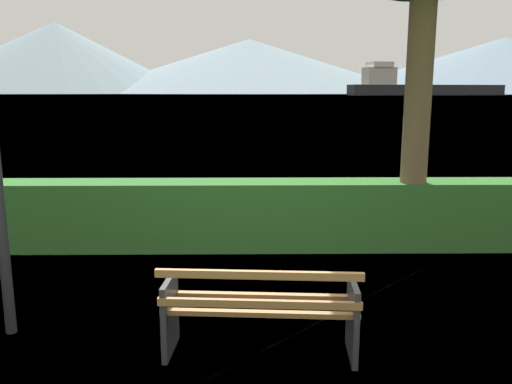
{
  "coord_description": "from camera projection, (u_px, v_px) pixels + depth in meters",
  "views": [
    {
      "loc": [
        -0.09,
        -4.24,
        2.28
      ],
      "look_at": [
        0.0,
        3.01,
        0.86
      ],
      "focal_mm": 36.32,
      "sensor_mm": 36.0,
      "label": 1
    }
  ],
  "objects": [
    {
      "name": "hedge_row",
      "position": [
        256.0,
        215.0,
        7.58
      ],
      "size": [
        10.06,
        0.65,
        0.99
      ],
      "primitive_type": "cube",
      "color": "#285B23",
      "rests_on": "ground_plane"
    },
    {
      "name": "park_bench",
      "position": [
        260.0,
        310.0,
        4.46
      ],
      "size": [
        1.71,
        0.68,
        0.87
      ],
      "color": "olive",
      "rests_on": "ground_plane"
    },
    {
      "name": "water_surface",
      "position": [
        249.0,
        95.0,
        306.78
      ],
      "size": [
        620.0,
        620.0,
        0.0
      ],
      "primitive_type": "plane",
      "color": "#6B8EA3",
      "rests_on": "ground_plane"
    },
    {
      "name": "cargo_ship_large",
      "position": [
        416.0,
        86.0,
        295.44
      ],
      "size": [
        93.97,
        29.66,
        18.28
      ],
      "color": "#232328",
      "rests_on": "water_surface"
    },
    {
      "name": "ground_plane",
      "position": [
        260.0,
        352.0,
        4.6
      ],
      "size": [
        1400.0,
        1400.0,
        0.0
      ],
      "primitive_type": "plane",
      "color": "#4C6B33"
    },
    {
      "name": "distant_hills",
      "position": [
        277.0,
        64.0,
        556.25
      ],
      "size": [
        794.11,
        448.66,
        73.34
      ],
      "color": "slate",
      "rests_on": "ground_plane"
    }
  ]
}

